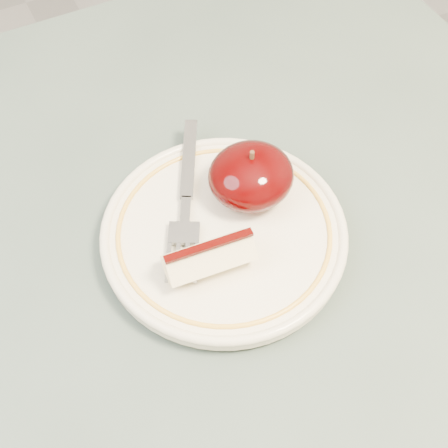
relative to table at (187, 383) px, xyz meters
name	(u,v)px	position (x,y,z in m)	size (l,w,h in m)	color
table	(187,383)	(0.00, 0.00, 0.00)	(0.90, 0.90, 0.75)	brown
plate	(224,233)	(0.07, 0.07, 0.10)	(0.22, 0.22, 0.02)	beige
apple_half	(251,176)	(0.12, 0.10, 0.13)	(0.08, 0.07, 0.06)	black
apple_wedge	(209,257)	(0.05, 0.04, 0.12)	(0.08, 0.04, 0.04)	beige
fork	(186,199)	(0.06, 0.12, 0.11)	(0.10, 0.17, 0.00)	gray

